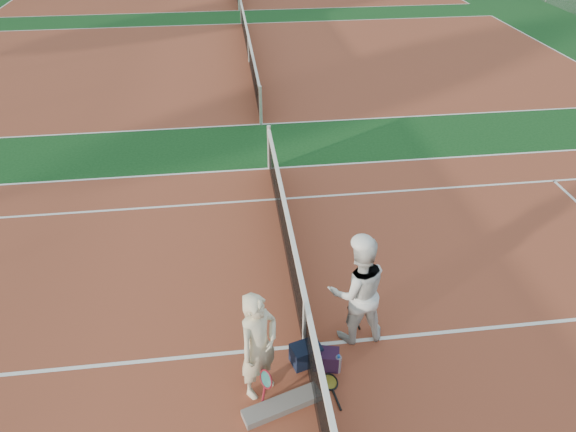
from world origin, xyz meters
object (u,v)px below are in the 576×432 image
(racket_red, at_px, (266,387))
(sports_bag_purple, at_px, (326,359))
(sports_bag_navy, at_px, (306,354))
(water_bottle, at_px, (338,364))
(net_main, at_px, (304,322))
(racket_black_held, at_px, (352,321))
(racket_spare, at_px, (329,382))
(player_a, at_px, (259,346))
(player_b, at_px, (358,290))

(racket_red, bearing_deg, sports_bag_purple, -5.62)
(sports_bag_navy, height_order, water_bottle, sports_bag_navy)
(net_main, height_order, racket_black_held, net_main)
(racket_spare, distance_m, sports_bag_purple, 0.32)
(racket_black_held, height_order, racket_spare, racket_black_held)
(player_a, bearing_deg, water_bottle, -34.74)
(player_a, relative_size, racket_spare, 2.83)
(racket_spare, bearing_deg, water_bottle, -48.92)
(player_a, distance_m, sports_bag_purple, 1.22)
(player_b, height_order, racket_red, player_b)
(net_main, distance_m, water_bottle, 0.75)
(sports_bag_navy, bearing_deg, player_a, -152.05)
(player_b, distance_m, sports_bag_purple, 1.08)
(player_b, xyz_separation_m, sports_bag_navy, (-0.81, -0.44, -0.74))
(racket_black_held, xyz_separation_m, water_bottle, (-0.35, -0.67, -0.13))
(player_b, bearing_deg, water_bottle, 56.90)
(sports_bag_purple, relative_size, water_bottle, 1.21)
(net_main, bearing_deg, player_a, -136.87)
(player_a, height_order, player_b, player_b)
(net_main, xyz_separation_m, racket_spare, (0.26, -0.70, -0.49))
(player_a, xyz_separation_m, racket_red, (0.07, -0.23, -0.55))
(sports_bag_navy, relative_size, sports_bag_purple, 1.16)
(net_main, bearing_deg, racket_red, -125.61)
(racket_spare, bearing_deg, player_a, 79.81)
(racket_red, relative_size, sports_bag_navy, 1.42)
(net_main, xyz_separation_m, sports_bag_purple, (0.26, -0.41, -0.36))
(sports_bag_purple, bearing_deg, player_b, 45.88)
(racket_black_held, relative_size, water_bottle, 1.90)
(player_b, bearing_deg, racket_red, 32.70)
(player_a, xyz_separation_m, player_b, (1.50, 0.81, 0.06))
(player_b, xyz_separation_m, racket_black_held, (-0.03, 0.01, -0.62))
(player_a, bearing_deg, racket_black_held, -12.92)
(player_b, xyz_separation_m, racket_spare, (-0.53, -0.84, -0.89))
(racket_red, relative_size, water_bottle, 1.98)
(net_main, distance_m, player_a, 1.02)
(net_main, height_order, water_bottle, net_main)
(racket_black_held, bearing_deg, racket_red, 10.83)
(sports_bag_purple, bearing_deg, sports_bag_navy, 158.25)
(water_bottle, bearing_deg, sports_bag_purple, 142.97)
(player_b, relative_size, sports_bag_purple, 4.99)
(player_b, bearing_deg, racket_spare, 54.36)
(net_main, distance_m, racket_black_held, 0.81)
(racket_spare, xyz_separation_m, sports_bag_purple, (-0.00, 0.29, 0.13))
(sports_bag_purple, bearing_deg, racket_spare, -89.94)
(player_b, relative_size, racket_spare, 3.02)
(racket_black_held, distance_m, sports_bag_purple, 0.76)
(player_b, bearing_deg, sports_bag_purple, 42.63)
(racket_red, distance_m, sports_bag_purple, 1.03)
(net_main, height_order, racket_spare, net_main)
(player_b, relative_size, racket_red, 3.04)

